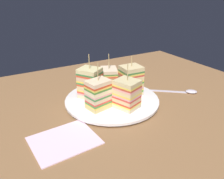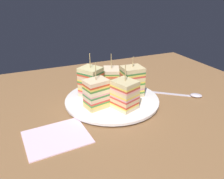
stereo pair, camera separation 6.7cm
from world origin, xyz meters
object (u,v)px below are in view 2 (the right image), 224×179
object	(u,v)px
sandwich_wedge_0	(96,94)
napkin	(57,137)
chip_pile	(107,96)
sandwich_wedge_1	(125,95)
plate	(112,100)
spoon	(189,95)
sandwich_wedge_2	(133,82)
sandwich_wedge_3	(111,79)
sandwich_wedge_4	(91,82)

from	to	relation	value
sandwich_wedge_0	napkin	world-z (taller)	sandwich_wedge_0
chip_pile	sandwich_wedge_1	bearing A→B (deg)	-69.97
plate	sandwich_wedge_0	bearing A→B (deg)	-153.13
plate	sandwich_wedge_1	xyz separation A→B (cm)	(0.84, -6.65, 4.56)
spoon	napkin	xyz separation A→B (cm)	(-43.41, -5.18, -0.14)
plate	sandwich_wedge_0	distance (cm)	8.14
sandwich_wedge_0	chip_pile	bearing A→B (deg)	22.44
sandwich_wedge_2	sandwich_wedge_3	world-z (taller)	sandwich_wedge_2
sandwich_wedge_3	plate	bearing A→B (deg)	1.58
sandwich_wedge_1	sandwich_wedge_2	size ratio (longest dim) A/B	1.03
sandwich_wedge_0	sandwich_wedge_4	xyz separation A→B (cm)	(0.98, 7.49, 0.45)
plate	sandwich_wedge_4	world-z (taller)	sandwich_wedge_4
sandwich_wedge_4	chip_pile	xyz separation A→B (cm)	(3.44, -4.49, -3.50)
sandwich_wedge_2	sandwich_wedge_3	distance (cm)	7.94
sandwich_wedge_3	chip_pile	world-z (taller)	sandwich_wedge_3
spoon	napkin	distance (cm)	43.71
sandwich_wedge_0	chip_pile	size ratio (longest dim) A/B	1.88
plate	sandwich_wedge_1	distance (cm)	8.11
spoon	napkin	world-z (taller)	spoon
sandwich_wedge_0	sandwich_wedge_3	xyz separation A→B (cm)	(8.44, 9.27, -0.46)
plate	spoon	distance (cm)	25.13
sandwich_wedge_2	chip_pile	world-z (taller)	sandwich_wedge_2
sandwich_wedge_1	spoon	world-z (taller)	sandwich_wedge_1
sandwich_wedge_1	sandwich_wedge_3	xyz separation A→B (cm)	(1.62, 12.89, -0.41)
sandwich_wedge_0	sandwich_wedge_1	bearing A→B (deg)	-39.70
sandwich_wedge_3	sandwich_wedge_0	bearing A→B (deg)	-19.24
sandwich_wedge_3	spoon	world-z (taller)	sandwich_wedge_3
sandwich_wedge_4	sandwich_wedge_3	bearing A→B (deg)	69.98
sandwich_wedge_1	sandwich_wedge_4	bearing A→B (deg)	6.97
plate	sandwich_wedge_2	distance (cm)	8.40
napkin	sandwich_wedge_4	bearing A→B (deg)	48.01
sandwich_wedge_1	sandwich_wedge_3	size ratio (longest dim) A/B	1.05
sandwich_wedge_1	chip_pile	world-z (taller)	sandwich_wedge_1
plate	sandwich_wedge_3	distance (cm)	7.88
sandwich_wedge_4	spoon	size ratio (longest dim) A/B	0.96
sandwich_wedge_0	spoon	size ratio (longest dim) A/B	0.93
napkin	spoon	bearing A→B (deg)	6.80
sandwich_wedge_1	spoon	xyz separation A→B (cm)	(23.59, 0.78, -4.96)
napkin	plate	bearing A→B (deg)	30.22
sandwich_wedge_0	spoon	bearing A→B (deg)	-17.08
sandwich_wedge_3	spoon	distance (cm)	25.50
sandwich_wedge_2	plate	bearing A→B (deg)	-0.96
sandwich_wedge_1	chip_pile	bearing A→B (deg)	-0.76
sandwich_wedge_4	napkin	world-z (taller)	sandwich_wedge_4
sandwich_wedge_1	sandwich_wedge_2	xyz separation A→B (cm)	(5.85, 6.23, 0.50)
sandwich_wedge_0	sandwich_wedge_2	world-z (taller)	sandwich_wedge_0
chip_pile	sandwich_wedge_3	bearing A→B (deg)	57.26
sandwich_wedge_1	sandwich_wedge_2	world-z (taller)	sandwich_wedge_1
sandwich_wedge_0	sandwich_wedge_1	size ratio (longest dim) A/B	1.03
plate	sandwich_wedge_2	bearing A→B (deg)	-3.59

